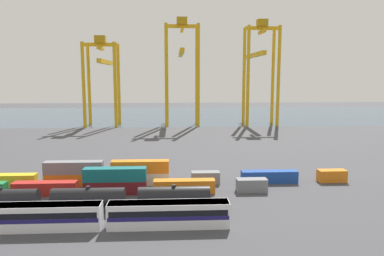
{
  "coord_description": "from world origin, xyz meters",
  "views": [
    {
      "loc": [
        12.59,
        -76.95,
        22.68
      ],
      "look_at": [
        17.86,
        21.77,
        8.93
      ],
      "focal_mm": 34.3,
      "sensor_mm": 36.0,
      "label": 1
    }
  ],
  "objects_px": {
    "freight_tank_row": "(45,200)",
    "shipping_container_3": "(115,187)",
    "passenger_train": "(39,216)",
    "shipping_container_15": "(332,176)",
    "shipping_container_2": "(45,188)",
    "gantry_crane_east": "(260,63)",
    "gantry_crane_west": "(102,71)",
    "shipping_container_8": "(7,180)",
    "shipping_container_11": "(140,179)",
    "gantry_crane_central": "(182,62)"
  },
  "relations": [
    {
      "from": "gantry_crane_west",
      "to": "gantry_crane_east",
      "type": "height_order",
      "value": "gantry_crane_east"
    },
    {
      "from": "shipping_container_8",
      "to": "gantry_crane_west",
      "type": "height_order",
      "value": "gantry_crane_west"
    },
    {
      "from": "passenger_train",
      "to": "freight_tank_row",
      "type": "distance_m",
      "value": 7.44
    },
    {
      "from": "shipping_container_2",
      "to": "gantry_crane_central",
      "type": "xyz_separation_m",
      "value": [
        29.36,
        106.37,
        28.56
      ]
    },
    {
      "from": "shipping_container_15",
      "to": "gantry_crane_west",
      "type": "xyz_separation_m",
      "value": [
        -67.43,
        99.58,
        24.03
      ]
    },
    {
      "from": "freight_tank_row",
      "to": "shipping_container_11",
      "type": "relative_size",
      "value": 4.61
    },
    {
      "from": "shipping_container_3",
      "to": "shipping_container_11",
      "type": "relative_size",
      "value": 1.0
    },
    {
      "from": "gantry_crane_central",
      "to": "shipping_container_8",
      "type": "bearing_deg",
      "value": -111.37
    },
    {
      "from": "gantry_crane_east",
      "to": "freight_tank_row",
      "type": "bearing_deg",
      "value": -118.84
    },
    {
      "from": "shipping_container_11",
      "to": "shipping_container_15",
      "type": "distance_m",
      "value": 41.63
    },
    {
      "from": "shipping_container_11",
      "to": "gantry_crane_central",
      "type": "distance_m",
      "value": 104.98
    },
    {
      "from": "shipping_container_11",
      "to": "gantry_crane_west",
      "type": "bearing_deg",
      "value": 104.52
    },
    {
      "from": "shipping_container_15",
      "to": "shipping_container_11",
      "type": "bearing_deg",
      "value": 180.0
    },
    {
      "from": "shipping_container_3",
      "to": "shipping_container_15",
      "type": "bearing_deg",
      "value": 7.44
    },
    {
      "from": "gantry_crane_east",
      "to": "passenger_train",
      "type": "bearing_deg",
      "value": -116.79
    },
    {
      "from": "passenger_train",
      "to": "gantry_crane_central",
      "type": "bearing_deg",
      "value": 78.68
    },
    {
      "from": "shipping_container_11",
      "to": "shipping_container_3",
      "type": "bearing_deg",
      "value": -125.98
    },
    {
      "from": "shipping_container_2",
      "to": "gantry_crane_west",
      "type": "bearing_deg",
      "value": 94.31
    },
    {
      "from": "passenger_train",
      "to": "freight_tank_row",
      "type": "height_order",
      "value": "freight_tank_row"
    },
    {
      "from": "freight_tank_row",
      "to": "shipping_container_3",
      "type": "bearing_deg",
      "value": 42.04
    },
    {
      "from": "shipping_container_2",
      "to": "gantry_crane_east",
      "type": "distance_m",
      "value": 128.35
    },
    {
      "from": "passenger_train",
      "to": "gantry_crane_east",
      "type": "relative_size",
      "value": 1.16
    },
    {
      "from": "shipping_container_2",
      "to": "gantry_crane_west",
      "type": "height_order",
      "value": "gantry_crane_west"
    },
    {
      "from": "freight_tank_row",
      "to": "gantry_crane_east",
      "type": "distance_m",
      "value": 134.48
    },
    {
      "from": "shipping_container_2",
      "to": "shipping_container_11",
      "type": "relative_size",
      "value": 1.0
    },
    {
      "from": "freight_tank_row",
      "to": "gantry_crane_central",
      "type": "bearing_deg",
      "value": 77.23
    },
    {
      "from": "shipping_container_8",
      "to": "gantry_crane_west",
      "type": "relative_size",
      "value": 0.29
    },
    {
      "from": "gantry_crane_central",
      "to": "shipping_container_2",
      "type": "bearing_deg",
      "value": -105.43
    },
    {
      "from": "shipping_container_2",
      "to": "shipping_container_15",
      "type": "xyz_separation_m",
      "value": [
        59.48,
        6.0,
        0.0
      ]
    },
    {
      "from": "gantry_crane_central",
      "to": "gantry_crane_east",
      "type": "height_order",
      "value": "gantry_crane_central"
    },
    {
      "from": "shipping_container_3",
      "to": "shipping_container_8",
      "type": "height_order",
      "value": "same"
    },
    {
      "from": "shipping_container_2",
      "to": "gantry_crane_east",
      "type": "height_order",
      "value": "gantry_crane_east"
    },
    {
      "from": "shipping_container_11",
      "to": "gantry_crane_central",
      "type": "relative_size",
      "value": 0.24
    },
    {
      "from": "shipping_container_3",
      "to": "gantry_crane_central",
      "type": "bearing_deg",
      "value": 81.51
    },
    {
      "from": "passenger_train",
      "to": "shipping_container_2",
      "type": "relative_size",
      "value": 4.72
    },
    {
      "from": "shipping_container_8",
      "to": "shipping_container_11",
      "type": "distance_m",
      "value": 27.75
    },
    {
      "from": "gantry_crane_central",
      "to": "shipping_container_11",
      "type": "bearing_deg",
      "value": -96.54
    },
    {
      "from": "shipping_container_2",
      "to": "shipping_container_8",
      "type": "bearing_deg",
      "value": 148.78
    },
    {
      "from": "freight_tank_row",
      "to": "shipping_container_3",
      "type": "height_order",
      "value": "freight_tank_row"
    },
    {
      "from": "shipping_container_2",
      "to": "gantry_crane_west",
      "type": "relative_size",
      "value": 0.29
    },
    {
      "from": "shipping_container_3",
      "to": "gantry_crane_west",
      "type": "distance_m",
      "value": 110.39
    },
    {
      "from": "shipping_container_15",
      "to": "gantry_crane_central",
      "type": "distance_m",
      "value": 108.61
    },
    {
      "from": "passenger_train",
      "to": "freight_tank_row",
      "type": "relative_size",
      "value": 1.02
    },
    {
      "from": "passenger_train",
      "to": "shipping_container_11",
      "type": "relative_size",
      "value": 4.72
    },
    {
      "from": "shipping_container_2",
      "to": "gantry_crane_west",
      "type": "xyz_separation_m",
      "value": [
        -7.95,
        105.59,
        24.03
      ]
    },
    {
      "from": "freight_tank_row",
      "to": "shipping_container_15",
      "type": "relative_size",
      "value": 9.24
    },
    {
      "from": "shipping_container_3",
      "to": "shipping_container_8",
      "type": "distance_m",
      "value": 24.15
    },
    {
      "from": "shipping_container_2",
      "to": "gantry_crane_east",
      "type": "bearing_deg",
      "value": 57.84
    },
    {
      "from": "passenger_train",
      "to": "shipping_container_15",
      "type": "height_order",
      "value": "passenger_train"
    },
    {
      "from": "shipping_container_11",
      "to": "gantry_crane_east",
      "type": "bearing_deg",
      "value": 63.98
    }
  ]
}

